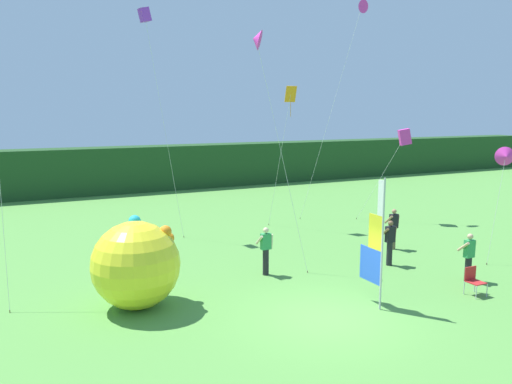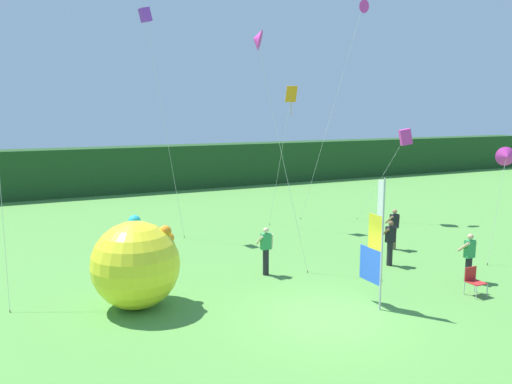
{
  "view_description": "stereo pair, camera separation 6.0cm",
  "coord_description": "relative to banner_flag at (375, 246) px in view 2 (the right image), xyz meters",
  "views": [
    {
      "loc": [
        -7.77,
        -11.52,
        5.86
      ],
      "look_at": [
        -0.43,
        3.64,
        3.16
      ],
      "focal_mm": 35.63,
      "sensor_mm": 36.0,
      "label": 1
    },
    {
      "loc": [
        -7.72,
        -11.55,
        5.86
      ],
      "look_at": [
        -0.43,
        3.64,
        3.16
      ],
      "focal_mm": 35.63,
      "sensor_mm": 36.0,
      "label": 2
    }
  ],
  "objects": [
    {
      "name": "ground_plane",
      "position": [
        -1.82,
        -0.11,
        -1.9
      ],
      "size": [
        120.0,
        120.0,
        0.0
      ],
      "primitive_type": "plane",
      "color": "#518E3D"
    },
    {
      "name": "distant_treeline",
      "position": [
        -1.82,
        25.55,
        -0.26
      ],
      "size": [
        80.0,
        2.4,
        3.27
      ],
      "primitive_type": "cube",
      "color": "#1E421E",
      "rests_on": "ground"
    },
    {
      "name": "banner_flag",
      "position": [
        0.0,
        0.0,
        0.0
      ],
      "size": [
        0.06,
        1.03,
        3.96
      ],
      "color": "#B7B7BC",
      "rests_on": "ground"
    },
    {
      "name": "person_near_banner",
      "position": [
        4.4,
        0.4,
        -0.99
      ],
      "size": [
        0.55,
        0.48,
        1.69
      ],
      "color": "black",
      "rests_on": "ground"
    },
    {
      "name": "person_mid_field",
      "position": [
        -1.59,
        4.08,
        -0.96
      ],
      "size": [
        0.55,
        0.48,
        1.75
      ],
      "color": "black",
      "rests_on": "ground"
    },
    {
      "name": "person_far_left",
      "position": [
        3.19,
        3.05,
        -0.96
      ],
      "size": [
        0.55,
        0.48,
        1.75
      ],
      "color": "black",
      "rests_on": "ground"
    },
    {
      "name": "person_far_right",
      "position": [
        4.86,
        4.78,
        -0.96
      ],
      "size": [
        0.55,
        0.48,
        1.75
      ],
      "color": "brown",
      "rests_on": "ground"
    },
    {
      "name": "inflatable_balloon",
      "position": [
        -6.47,
        3.02,
        -0.57
      ],
      "size": [
        2.64,
        2.64,
        2.74
      ],
      "color": "yellow",
      "rests_on": "ground"
    },
    {
      "name": "folding_chair",
      "position": [
        3.52,
        -0.6,
        -1.38
      ],
      "size": [
        0.51,
        0.51,
        0.89
      ],
      "color": "#BCBCC1",
      "rests_on": "ground"
    },
    {
      "name": "kite_purple_box_0",
      "position": [
        -3.68,
        12.15,
        8.18
      ],
      "size": [
        1.42,
        1.84,
        10.5
      ],
      "color": "brown",
      "rests_on": "ground"
    },
    {
      "name": "kite_magenta_box_1",
      "position": [
        9.03,
        8.97,
        2.59
      ],
      "size": [
        2.3,
        1.85,
        4.95
      ],
      "color": "brown",
      "rests_on": "ground"
    },
    {
      "name": "kite_magenta_delta_2",
      "position": [
        -1.19,
        5.66,
        6.51
      ],
      "size": [
        1.48,
        2.51,
        8.84
      ],
      "color": "brown",
      "rests_on": "ground"
    },
    {
      "name": "kite_magenta_delta_3",
      "position": [
        7.59,
        1.75,
        2.21
      ],
      "size": [
        1.39,
        0.65,
        4.48
      ],
      "color": "brown",
      "rests_on": "ground"
    },
    {
      "name": "kite_magenta_delta_4",
      "position": [
        7.8,
        11.38,
        9.37
      ],
      "size": [
        3.78,
        0.6,
        11.72
      ],
      "color": "brown",
      "rests_on": "ground"
    },
    {
      "name": "kite_orange_diamond_5",
      "position": [
        2.89,
        10.37,
        4.38
      ],
      "size": [
        1.05,
        1.01,
        7.05
      ],
      "color": "brown",
      "rests_on": "ground"
    }
  ]
}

